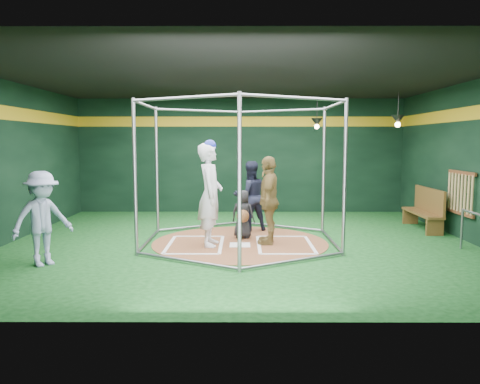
{
  "coord_description": "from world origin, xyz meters",
  "views": [
    {
      "loc": [
        0.04,
        -9.99,
        2.19
      ],
      "look_at": [
        0.0,
        0.1,
        1.1
      ],
      "focal_mm": 35.0,
      "sensor_mm": 36.0,
      "label": 1
    }
  ],
  "objects_px": {
    "batter_figure": "(210,194)",
    "dugout_bench": "(425,208)",
    "visitor_leopard": "(269,200)",
    "umpire": "(250,196)"
  },
  "relations": [
    {
      "from": "batter_figure",
      "to": "dugout_bench",
      "type": "height_order",
      "value": "batter_figure"
    },
    {
      "from": "visitor_leopard",
      "to": "dugout_bench",
      "type": "height_order",
      "value": "visitor_leopard"
    },
    {
      "from": "batter_figure",
      "to": "dugout_bench",
      "type": "relative_size",
      "value": 1.24
    },
    {
      "from": "visitor_leopard",
      "to": "dugout_bench",
      "type": "distance_m",
      "value": 4.38
    },
    {
      "from": "batter_figure",
      "to": "visitor_leopard",
      "type": "distance_m",
      "value": 1.26
    },
    {
      "from": "visitor_leopard",
      "to": "umpire",
      "type": "height_order",
      "value": "visitor_leopard"
    },
    {
      "from": "batter_figure",
      "to": "visitor_leopard",
      "type": "relative_size",
      "value": 1.18
    },
    {
      "from": "umpire",
      "to": "dugout_bench",
      "type": "distance_m",
      "value": 4.41
    },
    {
      "from": "visitor_leopard",
      "to": "dugout_bench",
      "type": "bearing_deg",
      "value": 120.52
    },
    {
      "from": "visitor_leopard",
      "to": "batter_figure",
      "type": "bearing_deg",
      "value": -73.43
    }
  ]
}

